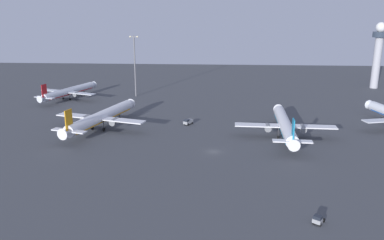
{
  "coord_description": "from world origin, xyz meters",
  "views": [
    {
      "loc": [
        0.79,
        -121.73,
        44.77
      ],
      "look_at": [
        -8.39,
        23.38,
        4.0
      ],
      "focal_mm": 37.37,
      "sensor_mm": 36.0,
      "label": 1
    }
  ],
  "objects_px": {
    "airplane_terminal_side": "(285,125)",
    "control_tower": "(378,51)",
    "cargo_loader": "(188,122)",
    "apron_light_west": "(135,63)",
    "airplane_far_stand": "(69,92)",
    "pushback_tug": "(318,220)",
    "airplane_mid_apron": "(101,117)"
  },
  "relations": [
    {
      "from": "airplane_terminal_side",
      "to": "control_tower",
      "type": "bearing_deg",
      "value": 57.69
    },
    {
      "from": "cargo_loader",
      "to": "apron_light_west",
      "type": "relative_size",
      "value": 0.14
    },
    {
      "from": "airplane_far_stand",
      "to": "apron_light_west",
      "type": "bearing_deg",
      "value": 36.42
    },
    {
      "from": "pushback_tug",
      "to": "control_tower",
      "type": "bearing_deg",
      "value": -78.68
    },
    {
      "from": "airplane_terminal_side",
      "to": "cargo_loader",
      "type": "xyz_separation_m",
      "value": [
        -35.83,
        13.93,
        -3.3
      ]
    },
    {
      "from": "airplane_far_stand",
      "to": "pushback_tug",
      "type": "bearing_deg",
      "value": -29.99
    },
    {
      "from": "airplane_mid_apron",
      "to": "cargo_loader",
      "type": "relative_size",
      "value": 10.26
    },
    {
      "from": "airplane_terminal_side",
      "to": "airplane_far_stand",
      "type": "distance_m",
      "value": 114.38
    },
    {
      "from": "control_tower",
      "to": "airplane_far_stand",
      "type": "bearing_deg",
      "value": -166.31
    },
    {
      "from": "airplane_terminal_side",
      "to": "airplane_far_stand",
      "type": "xyz_separation_m",
      "value": [
        -99.74,
        55.98,
        -0.5
      ]
    },
    {
      "from": "control_tower",
      "to": "pushback_tug",
      "type": "xyz_separation_m",
      "value": [
        -69.06,
        -157.05,
        -20.54
      ]
    },
    {
      "from": "airplane_far_stand",
      "to": "control_tower",
      "type": "bearing_deg",
      "value": 33.86
    },
    {
      "from": "cargo_loader",
      "to": "apron_light_west",
      "type": "height_order",
      "value": "apron_light_west"
    },
    {
      "from": "airplane_terminal_side",
      "to": "pushback_tug",
      "type": "xyz_separation_m",
      "value": [
        -2.49,
        -60.54,
        -3.41
      ]
    },
    {
      "from": "airplane_far_stand",
      "to": "pushback_tug",
      "type": "height_order",
      "value": "airplane_far_stand"
    },
    {
      "from": "control_tower",
      "to": "airplane_far_stand",
      "type": "height_order",
      "value": "control_tower"
    },
    {
      "from": "airplane_mid_apron",
      "to": "cargo_loader",
      "type": "xyz_separation_m",
      "value": [
        32.86,
        8.16,
        -3.42
      ]
    },
    {
      "from": "airplane_terminal_side",
      "to": "airplane_mid_apron",
      "type": "xyz_separation_m",
      "value": [
        -68.69,
        5.78,
        0.13
      ]
    },
    {
      "from": "pushback_tug",
      "to": "cargo_loader",
      "type": "distance_m",
      "value": 81.6
    },
    {
      "from": "control_tower",
      "to": "airplane_terminal_side",
      "type": "distance_m",
      "value": 118.48
    },
    {
      "from": "airplane_far_stand",
      "to": "apron_light_west",
      "type": "height_order",
      "value": "apron_light_west"
    },
    {
      "from": "airplane_terminal_side",
      "to": "airplane_mid_apron",
      "type": "height_order",
      "value": "airplane_mid_apron"
    },
    {
      "from": "control_tower",
      "to": "airplane_mid_apron",
      "type": "distance_m",
      "value": 163.75
    },
    {
      "from": "airplane_terminal_side",
      "to": "apron_light_west",
      "type": "relative_size",
      "value": 1.47
    },
    {
      "from": "airplane_terminal_side",
      "to": "apron_light_west",
      "type": "bearing_deg",
      "value": 138.02
    },
    {
      "from": "airplane_far_stand",
      "to": "airplane_terminal_side",
      "type": "bearing_deg",
      "value": -9.14
    },
    {
      "from": "airplane_mid_apron",
      "to": "control_tower",
      "type": "bearing_deg",
      "value": 50.14
    },
    {
      "from": "control_tower",
      "to": "apron_light_west",
      "type": "bearing_deg",
      "value": -166.94
    },
    {
      "from": "airplane_far_stand",
      "to": "cargo_loader",
      "type": "xyz_separation_m",
      "value": [
        63.91,
        -42.05,
        -2.79
      ]
    },
    {
      "from": "airplane_terminal_side",
      "to": "pushback_tug",
      "type": "distance_m",
      "value": 60.69
    },
    {
      "from": "airplane_terminal_side",
      "to": "cargo_loader",
      "type": "relative_size",
      "value": 10.16
    },
    {
      "from": "airplane_far_stand",
      "to": "cargo_loader",
      "type": "height_order",
      "value": "airplane_far_stand"
    }
  ]
}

